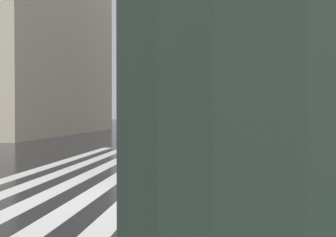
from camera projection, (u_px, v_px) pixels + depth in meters
ground_plane at (81, 201)px, 6.84m from camera, size 220.00×220.00×0.00m
zebra_crossing at (102, 168)px, 10.94m from camera, size 13.00×4.50×0.01m
billboard_column at (336, 55)px, 0.83m from camera, size 1.18×1.18×3.62m
car_black at (280, 145)px, 11.55m from camera, size 1.85×4.10×1.41m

